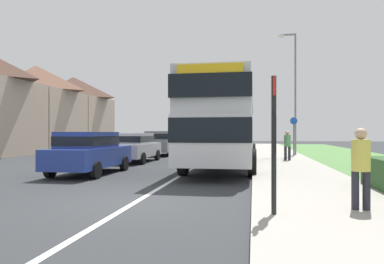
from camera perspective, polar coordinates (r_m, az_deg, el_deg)
name	(u,v)px	position (r m, az deg, el deg)	size (l,w,h in m)	color
ground_plane	(137,201)	(8.57, -8.60, -10.73)	(120.00, 120.00, 0.00)	#2D3033
lane_marking_centre	(194,168)	(16.29, 0.30, -5.64)	(0.14, 60.00, 0.01)	silver
pavement_near_side	(296,173)	(14.17, 16.03, -6.24)	(3.20, 68.00, 0.12)	#9E998E
double_decker_bus	(224,120)	(15.96, 5.00, 1.93)	(2.80, 10.45, 3.70)	#BCBCC1
parked_car_blue	(89,151)	(14.24, -15.85, -2.88)	(1.89, 4.39, 1.60)	navy
parked_car_silver	(134,146)	(19.53, -9.13, -2.19)	(1.96, 4.46, 1.55)	#B7B7BC
parked_car_grey	(161,142)	(25.03, -4.89, -1.60)	(1.97, 4.34, 1.67)	slate
pedestrian_at_stop	(361,165)	(7.59, 25.06, -4.67)	(0.34, 0.34, 1.67)	#23232D
pedestrian_walking_away	(287,144)	(19.65, 14.80, -1.84)	(0.34, 0.34, 1.67)	#23232D
bus_stop_sign	(274,135)	(6.65, 12.77, -0.46)	(0.09, 0.52, 2.60)	black
cycle_route_sign	(294,135)	(23.21, 15.73, -0.45)	(0.44, 0.08, 2.52)	slate
street_lamp_mid	(294,87)	(24.80, 15.75, 6.89)	(1.14, 0.20, 8.06)	slate
house_terrace_far_side	(36,108)	(34.11, -23.42, 3.48)	(6.54, 19.70, 7.38)	tan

